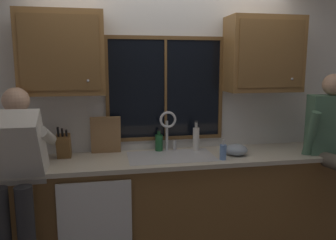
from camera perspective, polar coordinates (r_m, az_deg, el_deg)
back_wall at (r=3.38m, az=-0.75°, el=1.18°), size 6.00×0.12×2.55m
window_glass at (r=3.29m, az=-0.44°, el=5.33°), size 1.10×0.02×0.95m
window_frame_top at (r=3.28m, az=-0.41°, el=13.93°), size 1.17×0.02×0.04m
window_frame_bottom at (r=3.35m, az=-0.39°, el=-3.11°), size 1.17×0.02×0.04m
window_frame_left at (r=3.23m, az=-10.41°, el=5.09°), size 0.03×0.02×0.95m
window_frame_right at (r=3.43m, az=9.02°, el=5.38°), size 0.03×0.02×0.95m
window_mullion_center at (r=3.28m, az=-0.40°, el=5.31°), size 0.02×0.02×0.95m
lower_cabinet_run at (r=3.28m, az=0.36°, el=-14.30°), size 3.60×0.58×0.88m
countertop at (r=3.11m, az=0.44°, el=-6.66°), size 3.66×0.62×0.04m
dishwasher_front at (r=2.94m, az=-12.33°, el=-17.14°), size 0.60×0.02×0.74m
upper_cabinet_left at (r=3.09m, az=-17.66°, el=10.83°), size 0.72×0.36×0.72m
upper_cabinet_right at (r=3.43m, az=16.05°, el=10.74°), size 0.72×0.36×0.72m
sink at (r=3.14m, az=0.54°, el=-7.97°), size 0.80×0.46×0.21m
faucet at (r=3.23m, az=0.06°, el=-1.05°), size 0.18×0.09×0.40m
person_standing at (r=2.81m, az=-24.85°, el=-7.80°), size 0.53×0.67×1.59m
person_sitting_on_counter at (r=3.45m, az=26.92°, el=-2.58°), size 0.54×0.63×1.26m
knife_block at (r=3.17m, az=-17.44°, el=-4.35°), size 0.12×0.18×0.32m
cutting_board at (r=3.22m, az=-10.63°, el=-2.57°), size 0.28×0.10×0.37m
mixing_bowl at (r=3.22m, az=11.57°, el=-5.02°), size 0.22×0.22×0.11m
soap_dispenser at (r=3.03m, az=9.42°, el=-5.38°), size 0.06×0.07×0.19m
bottle_green_glass at (r=3.29m, az=-1.56°, el=-3.82°), size 0.08×0.08×0.21m
bottle_tall_clear at (r=3.30m, az=4.82°, el=-3.15°), size 0.06×0.06×0.30m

